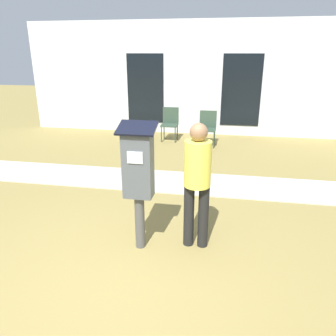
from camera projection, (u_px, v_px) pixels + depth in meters
The scene contains 7 objects.
ground_plane at pixel (116, 285), 3.47m from camera, with size 40.00×40.00×0.00m, color olive.
sidewalk at pixel (167, 181), 6.23m from camera, with size 12.00×1.10×0.02m.
building_facade at pixel (193, 79), 9.53m from camera, with size 10.00×0.26×3.20m.
parking_meter at pixel (138, 171), 3.82m from camera, with size 0.44×0.31×1.59m.
person_standing at pixel (197, 177), 3.89m from camera, with size 0.32×0.32×1.58m.
outdoor_chair_left at pixel (170, 121), 9.05m from camera, with size 0.44×0.44×0.90m.
outdoor_chair_middle at pixel (208, 125), 8.52m from camera, with size 0.44×0.44×0.90m.
Camera 1 is at (1.06, -2.71, 2.33)m, focal length 35.00 mm.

